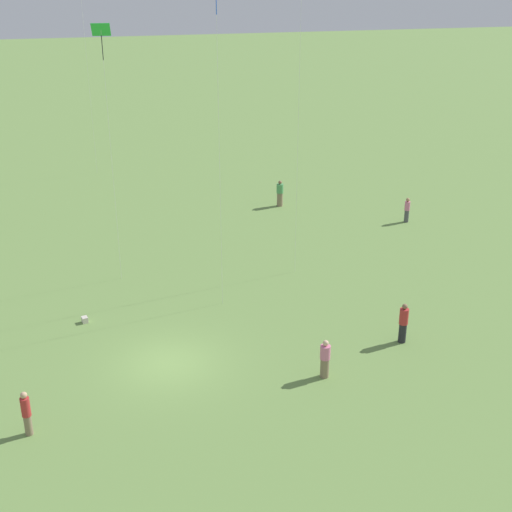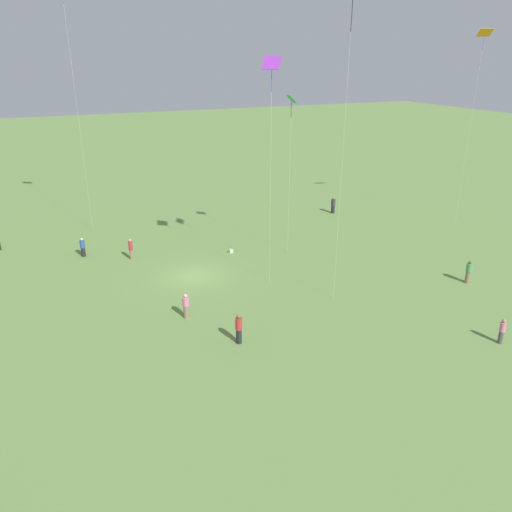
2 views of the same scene
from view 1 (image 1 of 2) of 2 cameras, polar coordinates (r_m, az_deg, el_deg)
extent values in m
plane|color=#6B8E47|center=(30.27, -6.98, -8.52)|extent=(240.00, 240.00, 0.00)
cylinder|color=#847056|center=(47.76, 1.92, 4.55)|extent=(0.50, 0.50, 0.92)
cylinder|color=#4C9956|center=(47.52, 1.93, 5.42)|extent=(0.59, 0.59, 0.60)
sphere|color=brown|center=(47.39, 1.94, 5.90)|extent=(0.24, 0.24, 0.24)
cylinder|color=#847056|center=(29.11, 5.51, -8.88)|extent=(0.45, 0.45, 0.85)
cylinder|color=pink|center=(28.73, 5.57, -7.67)|extent=(0.53, 0.53, 0.59)
sphere|color=beige|center=(28.52, 5.60, -6.95)|extent=(0.24, 0.24, 0.24)
cylinder|color=#847056|center=(27.17, -17.76, -12.74)|extent=(0.40, 0.40, 0.80)
cylinder|color=#B72D2D|center=(26.74, -17.96, -11.41)|extent=(0.47, 0.47, 0.73)
sphere|color=tan|center=(26.48, -18.09, -10.54)|extent=(0.24, 0.24, 0.24)
cylinder|color=#4C4C51|center=(45.90, 11.95, 3.15)|extent=(0.31, 0.31, 0.78)
cylinder|color=pink|center=(45.67, 12.02, 3.94)|extent=(0.37, 0.37, 0.57)
sphere|color=#A87A56|center=(45.54, 12.06, 4.42)|extent=(0.24, 0.24, 0.24)
cylinder|color=#232328|center=(31.99, 11.63, -6.04)|extent=(0.45, 0.45, 0.90)
cylinder|color=#B72D2D|center=(31.60, 11.75, -4.76)|extent=(0.54, 0.54, 0.72)
sphere|color=brown|center=(31.38, 11.82, -3.98)|extent=(0.24, 0.24, 0.24)
cylinder|color=silver|center=(32.07, -2.95, 8.31)|extent=(0.01, 0.01, 15.15)
cylinder|color=silver|center=(35.25, 3.46, 12.94)|extent=(0.01, 0.01, 19.05)
cube|color=green|center=(34.66, -12.31, 17.28)|extent=(0.69, 0.90, 0.62)
cylinder|color=black|center=(34.75, -12.19, 15.97)|extent=(0.04, 0.04, 1.10)
cylinder|color=silver|center=(35.83, -11.45, 7.32)|extent=(0.01, 0.01, 12.51)
cylinder|color=silver|center=(54.74, -13.42, 15.32)|extent=(0.01, 0.01, 17.47)
cube|color=beige|center=(33.96, -13.54, -4.98)|extent=(0.37, 0.33, 0.28)
camera|label=2|loc=(38.86, 55.54, 13.18)|focal=35.00mm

